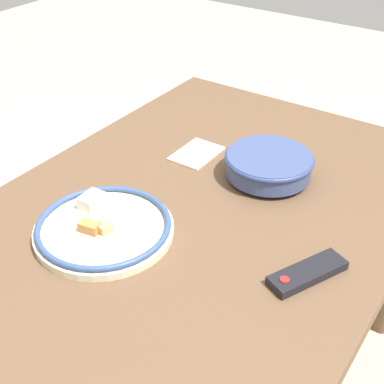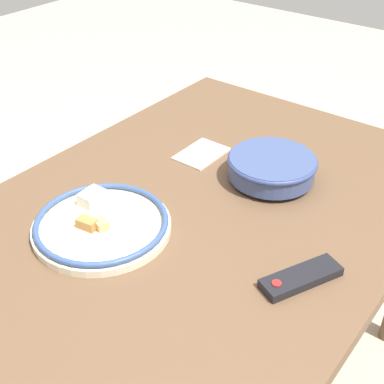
% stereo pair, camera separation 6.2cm
% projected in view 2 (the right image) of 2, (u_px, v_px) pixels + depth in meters
% --- Properties ---
extents(dining_table, '(1.38, 0.94, 0.74)m').
position_uv_depth(dining_table, '(193.00, 236.00, 1.34)').
color(dining_table, brown).
rests_on(dining_table, ground_plane).
extents(noodle_bowl, '(0.23, 0.23, 0.07)m').
position_uv_depth(noodle_bowl, '(272.00, 167.00, 1.38)').
color(noodle_bowl, '#384775').
rests_on(noodle_bowl, dining_table).
extents(food_plate, '(0.32, 0.32, 0.05)m').
position_uv_depth(food_plate, '(101.00, 224.00, 1.22)').
color(food_plate, beige).
rests_on(food_plate, dining_table).
extents(tv_remote, '(0.18, 0.12, 0.02)m').
position_uv_depth(tv_remote, '(301.00, 277.00, 1.08)').
color(tv_remote, black).
rests_on(tv_remote, dining_table).
extents(folded_napkin, '(0.15, 0.10, 0.01)m').
position_uv_depth(folded_napkin, '(201.00, 154.00, 1.51)').
color(folded_napkin, beige).
rests_on(folded_napkin, dining_table).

